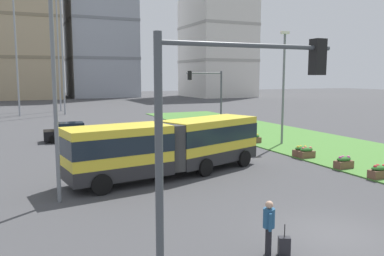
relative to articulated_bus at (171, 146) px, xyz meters
The scene contains 18 objects.
ground_plane 10.48m from the articulated_bus, 76.91° to the right, with size 260.00×260.00×0.00m, color #424244.
grass_median 14.38m from the articulated_bus, ahead, with size 10.00×70.00×0.08m, color #4C8438.
articulated_bus is the anchor object (origin of this frame).
car_black_sedan 14.94m from the articulated_bus, 104.35° to the left, with size 4.46×2.14×1.58m.
pedestrian_crossing 10.55m from the articulated_bus, 94.13° to the right, with size 0.36×0.53×1.74m.
rolling_suitcase 10.79m from the articulated_bus, 91.65° to the right, with size 0.43×0.37×0.97m.
flower_planter_1 11.31m from the articulated_bus, 28.43° to the right, with size 1.10×0.56×0.74m.
flower_planter_2 10.37m from the articulated_bus, 16.16° to the right, with size 1.10×0.56×0.74m.
flower_planter_3 9.98m from the articulated_bus, ahead, with size 1.10×0.56×0.74m.
flower_planter_4 10.01m from the articulated_bus, ahead, with size 1.10×0.56×0.74m.
flower_planter_5 12.11m from the articulated_bus, 34.82° to the left, with size 1.10×0.56×0.74m.
traffic_light_near_left 13.89m from the articulated_bus, 106.37° to the right, with size 4.14×0.28×6.32m.
traffic_light_far_right 14.76m from the articulated_bus, 54.97° to the left, with size 3.54×0.28×5.97m.
streetlight_left 7.47m from the articulated_bus, 158.50° to the right, with size 0.70×0.28×9.34m.
streetlight_median 13.50m from the articulated_bus, 25.85° to the left, with size 0.70×0.28×8.99m.
apartment_tower_westcentre 89.01m from the articulated_bus, 93.65° to the left, with size 16.40×19.77×37.97m.
apartment_tower_centre 92.82m from the articulated_bus, 81.47° to the left, with size 17.06×19.26×48.67m.
apartment_tower_eastcentre 88.37m from the articulated_bus, 60.95° to the left, with size 15.65×18.57×36.74m.
Camera 1 is at (-9.89, -9.99, 5.49)m, focal length 36.68 mm.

